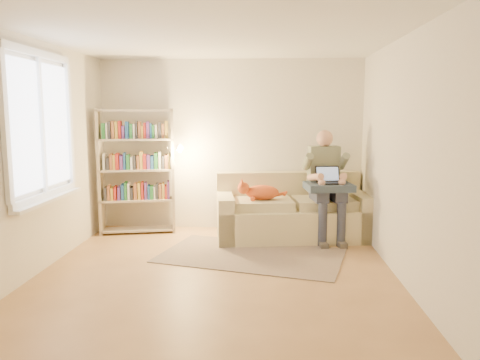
# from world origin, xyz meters

# --- Properties ---
(floor) EXTENTS (4.50, 4.50, 0.00)m
(floor) POSITION_xyz_m (0.00, 0.00, 0.00)
(floor) COLOR #9C7347
(floor) RESTS_ON ground
(ceiling) EXTENTS (4.00, 4.50, 0.02)m
(ceiling) POSITION_xyz_m (0.00, 0.00, 2.60)
(ceiling) COLOR white
(ceiling) RESTS_ON wall_back
(wall_left) EXTENTS (0.02, 4.50, 2.60)m
(wall_left) POSITION_xyz_m (-2.00, 0.00, 1.30)
(wall_left) COLOR silver
(wall_left) RESTS_ON floor
(wall_right) EXTENTS (0.02, 4.50, 2.60)m
(wall_right) POSITION_xyz_m (2.00, 0.00, 1.30)
(wall_right) COLOR silver
(wall_right) RESTS_ON floor
(wall_back) EXTENTS (4.00, 0.02, 2.60)m
(wall_back) POSITION_xyz_m (0.00, 2.25, 1.30)
(wall_back) COLOR silver
(wall_back) RESTS_ON floor
(wall_front) EXTENTS (4.00, 0.02, 2.60)m
(wall_front) POSITION_xyz_m (0.00, -2.25, 1.30)
(wall_front) COLOR silver
(wall_front) RESTS_ON floor
(window) EXTENTS (0.12, 1.52, 1.69)m
(window) POSITION_xyz_m (-1.95, 0.20, 1.38)
(window) COLOR white
(window) RESTS_ON wall_left
(sofa) EXTENTS (2.26, 1.25, 0.92)m
(sofa) POSITION_xyz_m (0.93, 1.75, 0.33)
(sofa) COLOR beige
(sofa) RESTS_ON floor
(person) EXTENTS (0.51, 0.73, 1.55)m
(person) POSITION_xyz_m (1.39, 1.65, 0.87)
(person) COLOR gray
(person) RESTS_ON sofa
(cat) EXTENTS (0.70, 0.31, 0.26)m
(cat) POSITION_xyz_m (0.43, 1.54, 0.69)
(cat) COLOR orange
(cat) RESTS_ON sofa
(blanket) EXTENTS (0.68, 0.59, 0.10)m
(blanket) POSITION_xyz_m (1.44, 1.50, 0.78)
(blanket) COLOR #2C3B4D
(blanket) RESTS_ON person
(laptop) EXTENTS (0.37, 0.33, 0.28)m
(laptop) POSITION_xyz_m (1.44, 1.51, 0.89)
(laptop) COLOR black
(laptop) RESTS_ON blanket
(bookshelf) EXTENTS (1.27, 0.50, 1.86)m
(bookshelf) POSITION_xyz_m (-1.37, 1.86, 1.03)
(bookshelf) COLOR #BAA98C
(bookshelf) RESTS_ON floor
(rug) EXTENTS (2.51, 1.86, 0.01)m
(rug) POSITION_xyz_m (0.37, 0.79, 0.01)
(rug) COLOR gray
(rug) RESTS_ON floor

